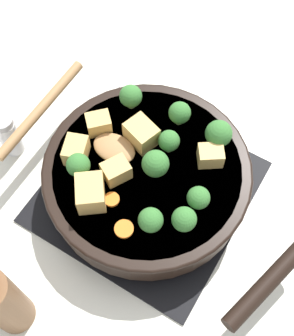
{
  "coord_description": "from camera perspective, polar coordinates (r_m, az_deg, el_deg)",
  "views": [
    {
      "loc": [
        0.28,
        0.17,
        0.7
      ],
      "look_at": [
        0.0,
        0.0,
        0.08
      ],
      "focal_mm": 50.0,
      "sensor_mm": 36.0,
      "label": 1
    }
  ],
  "objects": [
    {
      "name": "pepper_mill",
      "position": [
        0.66,
        -17.4,
        -15.31
      ],
      "size": [
        0.05,
        0.05,
        0.19
      ],
      "color": "brown",
      "rests_on": "ground_plane"
    },
    {
      "name": "front_burner_grate",
      "position": [
        0.76,
        0.0,
        -2.53
      ],
      "size": [
        0.31,
        0.31,
        0.03
      ],
      "color": "black",
      "rests_on": "ground_plane"
    },
    {
      "name": "carrot_slice_orange_thin",
      "position": [
        0.67,
        -4.32,
        -3.84
      ],
      "size": [
        0.02,
        0.02,
        0.01
      ],
      "primitive_type": "cylinder",
      "color": "orange",
      "rests_on": "skillet_pan"
    },
    {
      "name": "broccoli_floret_east_rim",
      "position": [
        0.7,
        8.72,
        4.15
      ],
      "size": [
        0.04,
        0.04,
        0.05
      ],
      "color": "#709956",
      "rests_on": "skillet_pan"
    },
    {
      "name": "tofu_cube_center_large",
      "position": [
        0.7,
        -8.65,
        2.11
      ],
      "size": [
        0.05,
        0.04,
        0.03
      ],
      "primitive_type": "cube",
      "rotation": [
        0.0,
        0.0,
        0.35
      ],
      "color": "tan",
      "rests_on": "skillet_pan"
    },
    {
      "name": "carrot_slice_near_center",
      "position": [
        0.66,
        -2.82,
        -7.44
      ],
      "size": [
        0.03,
        0.03,
        0.01
      ],
      "primitive_type": "cylinder",
      "color": "orange",
      "rests_on": "skillet_pan"
    },
    {
      "name": "tofu_cube_west_chunk",
      "position": [
        0.66,
        -6.9,
        -3.04
      ],
      "size": [
        0.06,
        0.06,
        0.04
      ],
      "primitive_type": "cube",
      "rotation": [
        0.0,
        0.0,
        3.8
      ],
      "color": "tan",
      "rests_on": "skillet_pan"
    },
    {
      "name": "tofu_cube_near_handle",
      "position": [
        0.68,
        -3.78,
        -0.35
      ],
      "size": [
        0.05,
        0.05,
        0.03
      ],
      "primitive_type": "cube",
      "rotation": [
        0.0,
        0.0,
        2.64
      ],
      "color": "tan",
      "rests_on": "skillet_pan"
    },
    {
      "name": "wooden_spoon",
      "position": [
        0.73,
        -8.91,
        5.01
      ],
      "size": [
        0.21,
        0.18,
        0.02
      ],
      "color": "#A87A4C",
      "rests_on": "skillet_pan"
    },
    {
      "name": "broccoli_floret_center_top",
      "position": [
        0.65,
        6.28,
        -3.66
      ],
      "size": [
        0.03,
        0.03,
        0.04
      ],
      "color": "#709956",
      "rests_on": "skillet_pan"
    },
    {
      "name": "broccoli_floret_mid_floret",
      "position": [
        0.68,
        -8.38,
        0.33
      ],
      "size": [
        0.04,
        0.04,
        0.04
      ],
      "color": "#709956",
      "rests_on": "skillet_pan"
    },
    {
      "name": "ground_plane",
      "position": [
        0.77,
        0.0,
        -2.92
      ],
      "size": [
        2.4,
        2.4,
        0.0
      ],
      "primitive_type": "plane",
      "color": "silver"
    },
    {
      "name": "broccoli_floret_tall_stem",
      "position": [
        0.64,
        4.54,
        -6.27
      ],
      "size": [
        0.04,
        0.04,
        0.04
      ],
      "color": "#709956",
      "rests_on": "skillet_pan"
    },
    {
      "name": "broccoli_floret_west_rim",
      "position": [
        0.74,
        -2.0,
        8.73
      ],
      "size": [
        0.04,
        0.04,
        0.04
      ],
      "color": "#709956",
      "rests_on": "skillet_pan"
    },
    {
      "name": "tofu_cube_back_piece",
      "position": [
        0.71,
        -0.69,
        4.2
      ],
      "size": [
        0.05,
        0.06,
        0.04
      ],
      "primitive_type": "cube",
      "rotation": [
        0.0,
        0.0,
        1.26
      ],
      "color": "tan",
      "rests_on": "skillet_pan"
    },
    {
      "name": "salt_shaker",
      "position": [
        0.81,
        -16.51,
        3.93
      ],
      "size": [
        0.04,
        0.04,
        0.09
      ],
      "color": "white",
      "rests_on": "ground_plane"
    },
    {
      "name": "broccoli_floret_near_spoon",
      "position": [
        0.69,
        2.69,
        3.29
      ],
      "size": [
        0.03,
        0.03,
        0.04
      ],
      "color": "#709956",
      "rests_on": "skillet_pan"
    },
    {
      "name": "tofu_cube_front_piece",
      "position": [
        0.72,
        -5.9,
        5.42
      ],
      "size": [
        0.05,
        0.05,
        0.03
      ],
      "primitive_type": "cube",
      "rotation": [
        0.0,
        0.0,
        2.37
      ],
      "color": "tan",
      "rests_on": "skillet_pan"
    },
    {
      "name": "skillet_pan",
      "position": [
        0.72,
        0.11,
        -1.05
      ],
      "size": [
        0.32,
        0.42,
        0.06
      ],
      "color": "black",
      "rests_on": "front_burner_grate"
    },
    {
      "name": "broccoli_floret_south_cluster",
      "position": [
        0.72,
        4.35,
        6.53
      ],
      "size": [
        0.03,
        0.03,
        0.04
      ],
      "color": "#709956",
      "rests_on": "skillet_pan"
    },
    {
      "name": "tofu_cube_east_chunk",
      "position": [
        0.7,
        7.74,
        1.52
      ],
      "size": [
        0.05,
        0.05,
        0.03
      ],
      "primitive_type": "cube",
      "rotation": [
        0.0,
        0.0,
        2.18
      ],
      "color": "tan",
      "rests_on": "skillet_pan"
    },
    {
      "name": "broccoli_floret_north_edge",
      "position": [
        0.67,
        1.25,
        0.82
      ],
      "size": [
        0.04,
        0.04,
        0.05
      ],
      "color": "#709956",
      "rests_on": "skillet_pan"
    },
    {
      "name": "broccoli_floret_small_inner",
      "position": [
        0.64,
        0.45,
        -6.38
      ],
      "size": [
        0.03,
        0.03,
        0.04
      ],
      "color": "#709956",
      "rests_on": "skillet_pan"
    }
  ]
}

